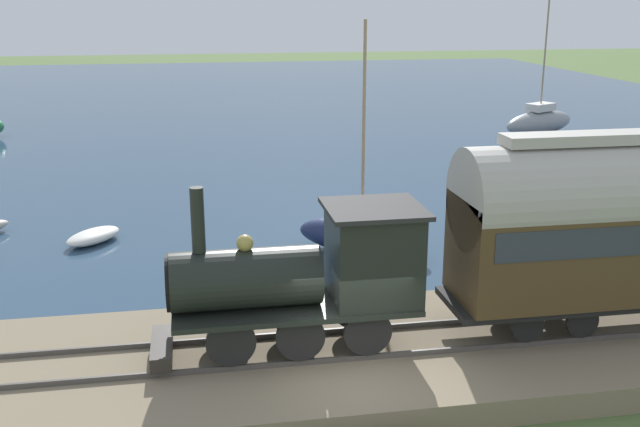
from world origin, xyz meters
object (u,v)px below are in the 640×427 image
object	(u,v)px
steam_locomotive	(312,271)
sailboat_gray	(539,122)
rowboat_mid_harbor	(93,236)
sailboat_navy	(362,234)

from	to	relation	value
steam_locomotive	sailboat_gray	bearing A→B (deg)	-34.26
steam_locomotive	rowboat_mid_harbor	xyz separation A→B (m)	(10.37, 5.83, -2.19)
rowboat_mid_harbor	sailboat_gray	bearing A→B (deg)	-105.85
sailboat_gray	rowboat_mid_harbor	bearing A→B (deg)	97.49
steam_locomotive	sailboat_navy	world-z (taller)	sailboat_navy
sailboat_gray	sailboat_navy	size ratio (longest dim) A/B	1.09
sailboat_gray	sailboat_navy	bearing A→B (deg)	114.26
steam_locomotive	sailboat_gray	world-z (taller)	sailboat_gray
sailboat_navy	sailboat_gray	bearing A→B (deg)	-3.69
steam_locomotive	rowboat_mid_harbor	bearing A→B (deg)	29.36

